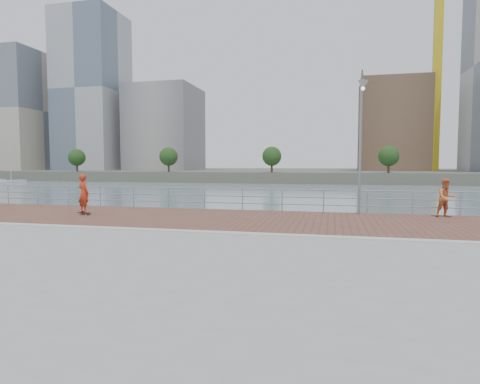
% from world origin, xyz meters
% --- Properties ---
extents(water, '(400.00, 400.00, 0.00)m').
position_xyz_m(water, '(0.00, 0.00, -2.00)').
color(water, slate).
rests_on(water, ground).
extents(seawall, '(40.00, 24.00, 2.00)m').
position_xyz_m(seawall, '(0.00, -5.00, -1.00)').
color(seawall, gray).
rests_on(seawall, ground).
extents(brick_lane, '(40.00, 6.80, 0.02)m').
position_xyz_m(brick_lane, '(0.00, 3.60, 0.01)').
color(brick_lane, brown).
rests_on(brick_lane, seawall).
extents(curb, '(40.00, 0.40, 0.06)m').
position_xyz_m(curb, '(0.00, 0.00, 0.03)').
color(curb, '#B7B5AD').
rests_on(curb, seawall).
extents(concrete_lane, '(40.00, 16.80, 0.02)m').
position_xyz_m(concrete_lane, '(0.00, -8.60, 0.01)').
color(concrete_lane, '#9E9E9B').
rests_on(concrete_lane, seawall).
extents(far_shore, '(320.00, 95.00, 2.50)m').
position_xyz_m(far_shore, '(0.00, 122.50, -0.75)').
color(far_shore, '#4C5142').
rests_on(far_shore, ground).
extents(guardrail, '(39.06, 0.06, 1.13)m').
position_xyz_m(guardrail, '(0.00, 7.00, 0.69)').
color(guardrail, '#8C9EA8').
rests_on(guardrail, brick_lane).
extents(street_lamp, '(0.46, 1.35, 6.35)m').
position_xyz_m(street_lamp, '(4.73, 6.04, 4.51)').
color(street_lamp, gray).
rests_on(street_lamp, brick_lane).
extents(skateboard, '(0.86, 0.56, 0.10)m').
position_xyz_m(skateboard, '(-7.82, 3.40, 0.10)').
color(skateboard, black).
rests_on(skateboard, brick_lane).
extents(skateboarder, '(0.79, 0.67, 1.82)m').
position_xyz_m(skateboarder, '(-7.82, 3.40, 1.01)').
color(skateboarder, '#B63018').
rests_on(skateboarder, skateboard).
extents(bystander, '(1.00, 0.87, 1.74)m').
position_xyz_m(bystander, '(8.44, 6.28, 0.89)').
color(bystander, '#D5723E').
rests_on(bystander, brick_lane).
extents(tower_crane, '(47.00, 2.00, 50.70)m').
position_xyz_m(tower_crane, '(27.36, 104.00, 33.50)').
color(tower_crane, gold).
rests_on(tower_crane, far_shore).
extents(skyline, '(233.00, 41.00, 68.46)m').
position_xyz_m(skyline, '(28.70, 104.25, 24.16)').
color(skyline, '#ADA38E').
rests_on(skyline, far_shore).
extents(shoreline_trees, '(169.68, 5.10, 6.80)m').
position_xyz_m(shoreline_trees, '(26.81, 77.00, 4.30)').
color(shoreline_trees, '#473323').
rests_on(shoreline_trees, far_shore).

